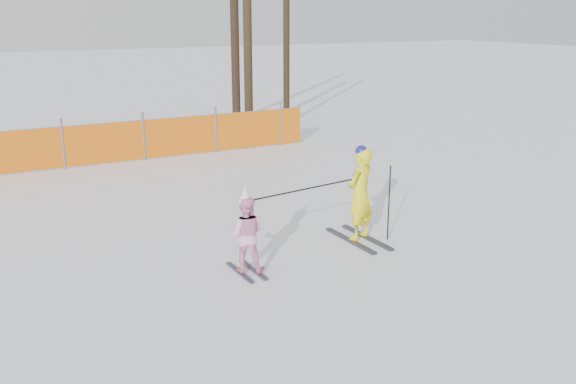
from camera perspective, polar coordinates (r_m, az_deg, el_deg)
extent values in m
plane|color=white|center=(9.88, 1.41, -6.28)|extent=(120.00, 120.00, 0.00)
cube|color=black|center=(10.78, 5.55, -4.32)|extent=(0.09, 1.38, 0.04)
cube|color=black|center=(10.97, 7.02, -4.02)|extent=(0.09, 1.38, 0.04)
imported|color=#FFF015|center=(10.63, 6.42, -0.14)|extent=(0.66, 0.56, 1.55)
sphere|color=navy|center=(10.46, 6.54, 3.61)|extent=(0.20, 0.20, 0.20)
cube|color=black|center=(9.51, -4.31, -7.15)|extent=(0.09, 0.85, 0.03)
cube|color=black|center=(9.59, -3.10, -6.91)|extent=(0.09, 0.85, 0.03)
imported|color=#FFA6CA|center=(9.34, -3.76, -3.75)|extent=(0.69, 0.65, 1.13)
cone|color=white|center=(9.16, -3.83, -0.19)|extent=(0.19, 0.19, 0.24)
cylinder|color=black|center=(10.79, 8.96, -0.97)|extent=(0.02, 0.02, 1.28)
cylinder|color=black|center=(9.83, 1.68, 0.29)|extent=(2.00, 0.33, 0.02)
cylinder|color=#595960|center=(16.51, -19.37, 4.08)|extent=(0.06, 0.06, 1.25)
cylinder|color=#595960|center=(16.94, -12.70, 4.86)|extent=(0.06, 0.06, 1.25)
cylinder|color=#595960|center=(17.58, -6.42, 5.53)|extent=(0.06, 0.06, 1.25)
cylinder|color=#595960|center=(18.43, -0.64, 6.09)|extent=(0.06, 0.06, 1.25)
cylinder|color=#2E2214|center=(20.45, -3.61, 13.49)|extent=(0.27, 0.27, 5.85)
cylinder|color=black|center=(21.87, -0.14, 13.59)|extent=(0.21, 0.21, 5.79)
cylinder|color=black|center=(22.55, -4.78, 15.12)|extent=(0.29, 0.29, 6.98)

